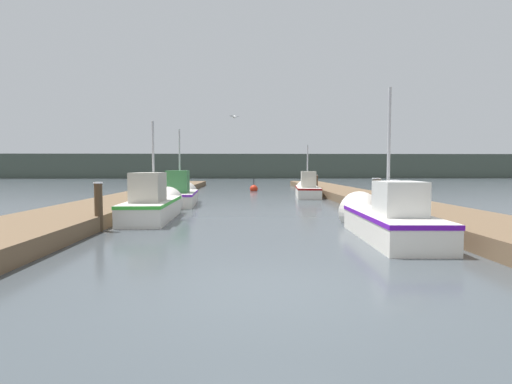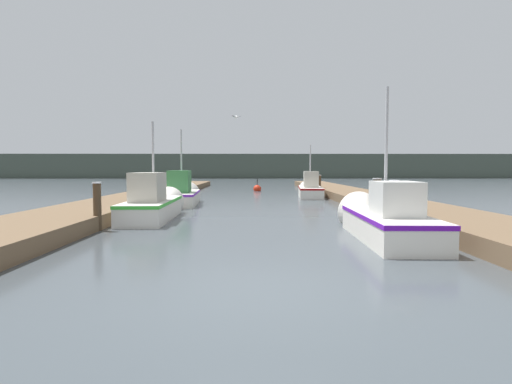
# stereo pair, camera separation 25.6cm
# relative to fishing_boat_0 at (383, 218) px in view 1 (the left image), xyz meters

# --- Properties ---
(ground_plane) EXTENTS (200.00, 200.00, 0.00)m
(ground_plane) POSITION_rel_fishing_boat_0_xyz_m (-3.32, -4.69, -0.45)
(ground_plane) COLOR #3D4449
(dock_left) EXTENTS (2.88, 40.00, 0.43)m
(dock_left) POSITION_rel_fishing_boat_0_xyz_m (-9.18, 11.31, -0.24)
(dock_left) COLOR brown
(dock_left) RESTS_ON ground_plane
(dock_right) EXTENTS (2.88, 40.00, 0.43)m
(dock_right) POSITION_rel_fishing_boat_0_xyz_m (2.53, 11.31, -0.24)
(dock_right) COLOR brown
(dock_right) RESTS_ON ground_plane
(distant_shore_ridge) EXTENTS (120.00, 16.00, 4.23)m
(distant_shore_ridge) POSITION_rel_fishing_boat_0_xyz_m (-3.32, 66.02, 1.66)
(distant_shore_ridge) COLOR #424C42
(distant_shore_ridge) RESTS_ON ground_plane
(fishing_boat_0) EXTENTS (1.64, 5.37, 4.17)m
(fishing_boat_0) POSITION_rel_fishing_boat_0_xyz_m (0.00, 0.00, 0.00)
(fishing_boat_0) COLOR silver
(fishing_boat_0) RESTS_ON ground_plane
(fishing_boat_1) EXTENTS (1.52, 5.54, 3.73)m
(fishing_boat_1) POSITION_rel_fishing_boat_0_xyz_m (-6.89, 3.90, 0.06)
(fishing_boat_1) COLOR silver
(fishing_boat_1) RESTS_ON ground_plane
(fishing_boat_2) EXTENTS (1.80, 5.12, 4.09)m
(fishing_boat_2) POSITION_rel_fishing_boat_0_xyz_m (-6.88, 9.41, 0.06)
(fishing_boat_2) COLOR silver
(fishing_boat_2) RESTS_ON ground_plane
(fishing_boat_3) EXTENTS (1.78, 5.29, 3.51)m
(fishing_boat_3) POSITION_rel_fishing_boat_0_xyz_m (0.20, 14.26, 0.03)
(fishing_boat_3) COLOR silver
(fishing_boat_3) RESTS_ON ground_plane
(mooring_piling_0) EXTENTS (0.37, 0.37, 1.32)m
(mooring_piling_0) POSITION_rel_fishing_boat_0_xyz_m (1.24, 17.14, 0.21)
(mooring_piling_0) COLOR #473523
(mooring_piling_0) RESTS_ON ground_plane
(mooring_piling_1) EXTENTS (0.33, 0.33, 1.41)m
(mooring_piling_1) POSITION_rel_fishing_boat_0_xyz_m (1.27, 4.40, 0.26)
(mooring_piling_1) COLOR #473523
(mooring_piling_1) RESTS_ON ground_plane
(mooring_piling_2) EXTENTS (0.26, 0.26, 1.39)m
(mooring_piling_2) POSITION_rel_fishing_boat_0_xyz_m (-7.81, 0.92, 0.25)
(mooring_piling_2) COLOR #473523
(mooring_piling_2) RESTS_ON ground_plane
(mooring_piling_3) EXTENTS (0.32, 0.32, 1.40)m
(mooring_piling_3) POSITION_rel_fishing_boat_0_xyz_m (1.17, 2.32, 0.25)
(mooring_piling_3) COLOR #473523
(mooring_piling_3) RESTS_ON ground_plane
(channel_buoy) EXTENTS (0.61, 0.61, 1.11)m
(channel_buoy) POSITION_rel_fishing_boat_0_xyz_m (-2.98, 20.47, -0.28)
(channel_buoy) COLOR red
(channel_buoy) RESTS_ON ground_plane
(seagull_lead) EXTENTS (0.48, 0.46, 0.12)m
(seagull_lead) POSITION_rel_fishing_boat_0_xyz_m (-4.19, 9.60, 3.87)
(seagull_lead) COLOR white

